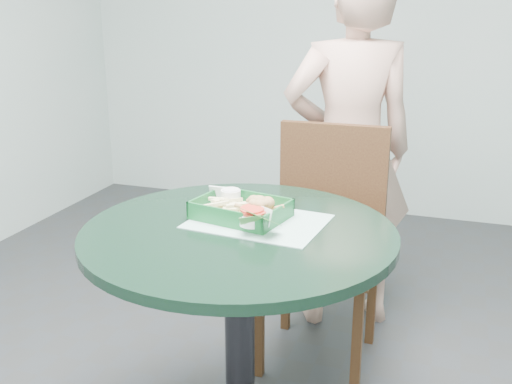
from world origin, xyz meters
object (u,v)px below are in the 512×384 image
(sauce_ramekin, at_px, (226,201))
(dining_chair, at_px, (326,228))
(cafe_table, at_px, (239,289))
(crab_sandwich, at_px, (262,212))
(diner_person, at_px, (349,146))
(food_basket, at_px, (241,219))

(sauce_ramekin, bearing_deg, dining_chair, 70.67)
(cafe_table, height_order, crab_sandwich, crab_sandwich)
(cafe_table, relative_size, crab_sandwich, 7.74)
(cafe_table, bearing_deg, diner_person, 82.03)
(cafe_table, bearing_deg, crab_sandwich, 58.04)
(dining_chair, distance_m, sauce_ramekin, 0.65)
(crab_sandwich, bearing_deg, diner_person, 84.23)
(cafe_table, relative_size, sauce_ramekin, 14.72)
(cafe_table, distance_m, sauce_ramekin, 0.27)
(dining_chair, relative_size, diner_person, 0.58)
(diner_person, relative_size, crab_sandwich, 13.90)
(cafe_table, bearing_deg, food_basket, 105.95)
(food_basket, xyz_separation_m, sauce_ramekin, (-0.07, 0.05, 0.03))
(sauce_ramekin, bearing_deg, diner_person, 74.99)
(cafe_table, xyz_separation_m, dining_chair, (0.11, 0.70, -0.05))
(dining_chair, xyz_separation_m, crab_sandwich, (-0.06, -0.62, 0.27))
(diner_person, distance_m, sauce_ramekin, 0.88)
(cafe_table, distance_m, crab_sandwich, 0.24)
(cafe_table, height_order, diner_person, diner_person)
(food_basket, distance_m, sauce_ramekin, 0.09)
(diner_person, relative_size, sauce_ramekin, 26.44)
(dining_chair, height_order, diner_person, diner_person)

